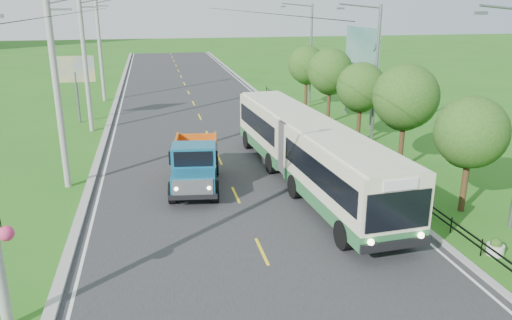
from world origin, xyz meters
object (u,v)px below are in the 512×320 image
object	(u,v)px
pole_near	(57,89)
tree_fourth	(361,89)
tree_back	(307,67)
dump_truck	(195,161)
planter_mid	(341,139)
tree_fifth	(330,73)
planter_front	(495,247)
tree_second	(470,135)
planter_far	(306,114)
bus	(308,147)
billboard_left	(75,73)
billboard_right	(362,53)
planter_near	(396,178)
pole_mid	(86,61)
pole_far	(100,47)
streetlight_mid	(374,69)
streetlight_far	(309,50)
tree_third	(405,100)

from	to	relation	value
pole_near	tree_fourth	size ratio (longest dim) A/B	1.85
tree_back	dump_truck	bearing A→B (deg)	-122.12
pole_near	planter_mid	distance (m)	18.23
planter_mid	pole_near	bearing A→B (deg)	-163.48
tree_fifth	planter_front	xyz separation A→B (m)	(-1.26, -22.14, -3.57)
pole_near	tree_second	xyz separation A→B (m)	(18.12, -6.86, -1.57)
planter_far	bus	xyz separation A→B (m)	(-4.69, -15.21, 1.74)
planter_front	billboard_left	distance (m)	31.88
pole_near	tree_back	xyz separation A→B (m)	(18.12, 17.14, -1.44)
billboard_right	planter_near	bearing A→B (deg)	-104.80
planter_mid	planter_far	distance (m)	8.00
pole_mid	tree_back	size ratio (longest dim) A/B	1.82
planter_near	tree_fifth	bearing A→B (deg)	84.92
tree_fifth	billboard_right	distance (m)	2.87
pole_far	tree_back	xyz separation A→B (m)	(18.12, -6.86, -1.44)
streetlight_mid	planter_far	world-z (taller)	streetlight_mid
tree_second	billboard_left	xyz separation A→B (m)	(-19.36, 21.86, 0.35)
streetlight_far	planter_front	bearing A→B (deg)	-93.89
planter_front	planter_mid	world-z (taller)	same
pole_far	tree_third	bearing A→B (deg)	-53.91
streetlight_mid	tree_second	bearing A→B (deg)	-93.79
pole_mid	tree_back	world-z (taller)	pole_mid
tree_fifth	planter_front	size ratio (longest dim) A/B	8.66
tree_second	planter_front	xyz separation A→B (m)	(-1.26, -4.14, -3.23)
tree_back	streetlight_mid	bearing A→B (deg)	-86.30
planter_front	streetlight_far	bearing A→B (deg)	86.11
pole_far	planter_front	xyz separation A→B (m)	(16.86, -35.00, -4.81)
pole_mid	streetlight_mid	world-z (taller)	pole_mid
pole_far	planter_far	distance (m)	20.70
pole_near	planter_far	bearing A→B (deg)	37.63
tree_fifth	bus	distance (m)	14.73
tree_third	streetlight_far	bearing A→B (deg)	87.73
planter_front	planter_far	size ratio (longest dim) A/B	1.00
tree_fourth	planter_near	distance (m)	8.87
pole_far	tree_fifth	world-z (taller)	pole_far
tree_back	streetlight_far	bearing A→B (deg)	67.08
pole_near	pole_far	world-z (taller)	same
pole_near	streetlight_far	distance (m)	26.80
pole_mid	billboard_left	xyz separation A→B (m)	(-1.24, 3.00, -1.23)
planter_mid	billboard_left	xyz separation A→B (m)	(-18.10, 10.00, 3.58)
pole_far	planter_far	bearing A→B (deg)	-33.12
pole_mid	tree_second	world-z (taller)	pole_mid
planter_near	tree_third	bearing A→B (deg)	59.59
tree_fifth	planter_near	world-z (taller)	tree_fifth
tree_third	planter_far	size ratio (longest dim) A/B	8.96
pole_far	dump_truck	bearing A→B (deg)	-75.81
planter_mid	dump_truck	distance (m)	12.32
tree_third	bus	size ratio (longest dim) A/B	0.34
planter_far	billboard_right	bearing A→B (deg)	-28.39
pole_near	bus	xyz separation A→B (m)	(12.18, -2.21, -3.07)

